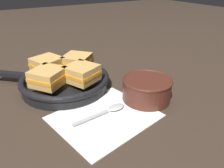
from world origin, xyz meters
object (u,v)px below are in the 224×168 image
at_px(sandwich_near_left, 77,62).
at_px(sandwich_near_right, 48,65).
at_px(sandwich_far_right, 82,73).
at_px(skillet, 65,82).
at_px(spoon, 108,110).
at_px(sandwich_far_left, 48,77).
at_px(soup_bowl, 147,88).

height_order(sandwich_near_left, sandwich_near_right, same).
bearing_deg(sandwich_far_right, skillet, 120.50).
distance_m(spoon, skillet, 0.20).
xyz_separation_m(spoon, sandwich_far_right, (-0.01, 0.13, 0.06)).
bearing_deg(sandwich_near_left, sandwich_far_right, -105.04).
height_order(skillet, sandwich_far_left, sandwich_far_left).
distance_m(spoon, sandwich_near_left, 0.23).
bearing_deg(sandwich_far_right, sandwich_far_left, 164.96).
bearing_deg(sandwich_far_left, sandwich_near_left, 29.96).
bearing_deg(skillet, spoon, -76.12).
bearing_deg(soup_bowl, sandwich_far_right, 137.34).
relative_size(soup_bowl, sandwich_near_left, 1.17).
xyz_separation_m(soup_bowl, skillet, (-0.17, 0.19, -0.02)).
relative_size(sandwich_near_right, sandwich_far_right, 0.97).
bearing_deg(soup_bowl, skillet, 132.88).
bearing_deg(skillet, sandwich_far_right, -59.50).
bearing_deg(spoon, sandwich_near_right, 101.76).
bearing_deg(sandwich_near_right, skillet, -60.62).
height_order(sandwich_near_left, sandwich_far_right, same).
relative_size(soup_bowl, spoon, 0.93).
bearing_deg(sandwich_far_right, sandwich_near_right, 119.96).
height_order(spoon, sandwich_far_right, sandwich_far_right).
height_order(spoon, skillet, skillet).
bearing_deg(soup_bowl, sandwich_near_left, 117.61).
relative_size(soup_bowl, sandwich_near_right, 1.28).
bearing_deg(soup_bowl, sandwich_near_right, 130.17).
distance_m(sandwich_near_left, sandwich_far_right, 0.09).
bearing_deg(sandwich_near_right, sandwich_near_left, -15.04).
bearing_deg(sandwich_far_right, sandwich_near_left, 74.96).
height_order(spoon, sandwich_near_left, sandwich_near_left).
bearing_deg(sandwich_far_right, soup_bowl, -42.66).
height_order(sandwich_near_right, sandwich_far_right, same).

